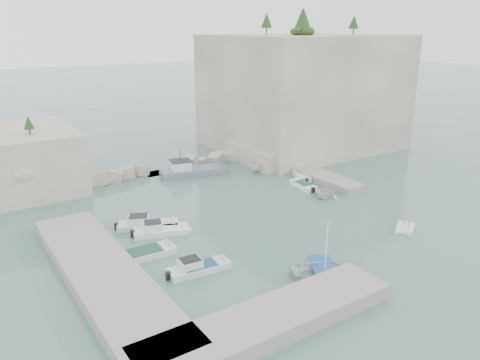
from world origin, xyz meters
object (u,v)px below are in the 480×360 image
inflatable_dinghy (404,230)px  tender_east_a (325,197)px  rowboat (325,276)px  tender_east_d (260,170)px  motorboat_b (162,234)px  tender_east_c (301,178)px  motorboat_a (148,228)px  motorboat_c (145,256)px  motorboat_d (199,272)px  work_boat (194,174)px  tender_east_b (303,187)px

inflatable_dinghy → tender_east_a: (-0.05, 10.71, 0.00)m
rowboat → tender_east_d: tender_east_d is taller
rowboat → tender_east_a: (12.07, 12.76, 0.00)m
motorboat_b → tender_east_c: 22.36m
motorboat_b → motorboat_a: size_ratio=0.89×
motorboat_a → tender_east_c: size_ratio=1.46×
motorboat_c → rowboat: size_ratio=1.05×
motorboat_a → tender_east_d: size_ratio=1.54×
tender_east_d → motorboat_d: bearing=123.1°
inflatable_dinghy → tender_east_a: 10.71m
tender_east_c → work_boat: work_boat is taller
motorboat_a → inflatable_dinghy: bearing=-8.5°
motorboat_c → work_boat: bearing=53.0°
motorboat_b → tender_east_a: 19.37m
rowboat → tender_east_d: (12.01, 25.10, 0.00)m
work_boat → motorboat_c: bearing=-116.1°
motorboat_b → motorboat_d: size_ratio=1.02×
motorboat_b → motorboat_c: size_ratio=0.99×
tender_east_a → tender_east_b: 3.90m
inflatable_dinghy → work_boat: (-8.25, 26.35, 0.00)m
motorboat_b → rowboat: motorboat_b is taller
tender_east_b → tender_east_d: 8.46m
motorboat_d → rowboat: (7.73, -5.91, 0.00)m
tender_east_a → work_boat: 17.66m
motorboat_a → motorboat_c: (-2.56, -5.31, 0.00)m
tender_east_d → tender_east_a: bearing=169.2°
motorboat_d → rowboat: motorboat_d is taller
tender_east_a → motorboat_a: bearing=62.1°
motorboat_b → tender_east_d: bearing=48.5°
motorboat_a → rowboat: (7.74, -15.97, 0.00)m
inflatable_dinghy → work_boat: work_boat is taller
motorboat_d → tender_east_c: (22.15, 13.55, 0.00)m
motorboat_c → tender_east_c: (24.73, 8.81, 0.00)m
rowboat → tender_east_c: (14.43, 19.47, 0.00)m
rowboat → tender_east_a: size_ratio=1.52×
motorboat_d → tender_east_a: bearing=24.1°
motorboat_c → tender_east_d: tender_east_d is taller
inflatable_dinghy → tender_east_d: size_ratio=0.72×
motorboat_b → tender_east_d: (19.26, 11.11, 0.00)m
motorboat_d → inflatable_dinghy: bearing=-6.0°
motorboat_b → tender_east_c: (21.68, 5.48, 0.00)m
work_boat → tender_east_b: bearing=-41.9°
motorboat_d → rowboat: size_ratio=1.02×
inflatable_dinghy → tender_east_b: bearing=57.8°
tender_east_a → tender_east_c: (2.35, 6.71, 0.00)m
tender_east_a → motorboat_b: bearing=67.6°
tender_east_b → work_boat: 14.45m
motorboat_a → work_boat: size_ratio=0.66×
motorboat_b → motorboat_d: (-0.47, -8.08, 0.00)m
rowboat → work_boat: size_ratio=0.56×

